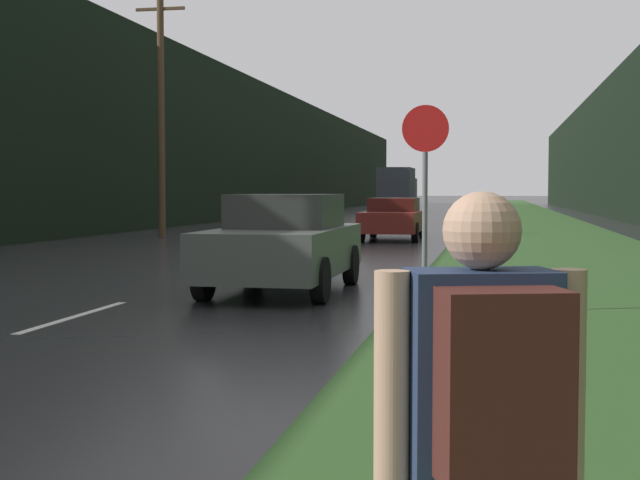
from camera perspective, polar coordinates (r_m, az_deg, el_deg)
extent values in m
cube|color=#2D5123|center=(38.81, 13.55, 0.66)|extent=(6.00, 240.00, 0.02)
cube|color=silver|center=(12.14, -15.38, -4.73)|extent=(0.12, 3.00, 0.01)
cube|color=silver|center=(18.63, -5.71, -1.91)|extent=(0.12, 3.00, 0.01)
cube|color=black|center=(51.18, -6.39, 6.04)|extent=(2.00, 140.00, 8.47)
cylinder|color=#4C3823|center=(32.27, -10.13, 7.78)|extent=(0.24, 0.24, 8.54)
cube|color=#4C3823|center=(32.79, -10.19, 14.35)|extent=(1.80, 0.10, 0.10)
cylinder|color=slate|center=(11.91, 6.72, 0.42)|extent=(0.07, 0.07, 2.16)
cylinder|color=#B71414|center=(11.92, 6.76, 7.10)|extent=(0.62, 0.02, 0.62)
cube|color=navy|center=(2.43, 10.23, -8.99)|extent=(0.43, 0.32, 0.60)
sphere|color=tan|center=(2.38, 10.33, 0.59)|extent=(0.21, 0.21, 0.21)
cylinder|color=tan|center=(2.37, 4.60, -8.83)|extent=(0.09, 0.09, 0.57)
cylinder|color=tan|center=(2.50, 15.58, -8.31)|extent=(0.09, 0.09, 0.57)
cube|color=#471E19|center=(2.24, 11.64, -9.27)|extent=(0.35, 0.26, 0.48)
cube|color=#4C514C|center=(14.49, -2.38, -0.67)|extent=(1.88, 4.48, 0.74)
cube|color=#2D302D|center=(14.68, -2.18, 1.88)|extent=(1.60, 2.02, 0.54)
cylinder|color=black|center=(12.98, 0.02, -2.59)|extent=(0.20, 0.69, 0.69)
cylinder|color=black|center=(13.43, -7.48, -2.42)|extent=(0.20, 0.69, 0.69)
cylinder|color=black|center=(15.70, 1.99, -1.59)|extent=(0.20, 0.69, 0.69)
cylinder|color=black|center=(16.08, -4.31, -1.49)|extent=(0.20, 0.69, 0.69)
cube|color=maroon|center=(30.10, 4.70, 1.21)|extent=(1.83, 4.69, 0.67)
cube|color=#40120F|center=(30.32, 4.76, 2.28)|extent=(1.56, 2.11, 0.45)
cylinder|color=black|center=(28.58, 6.11, 0.49)|extent=(0.20, 0.64, 0.64)
cylinder|color=black|center=(28.79, 2.65, 0.52)|extent=(0.20, 0.64, 0.64)
cylinder|color=black|center=(31.47, 6.58, 0.73)|extent=(0.20, 0.64, 0.64)
cylinder|color=black|center=(31.66, 3.43, 0.76)|extent=(0.20, 0.64, 0.64)
cube|color=black|center=(71.31, 5.23, 3.05)|extent=(2.30, 2.47, 2.23)
cube|color=#333842|center=(67.68, 4.91, 3.36)|extent=(2.42, 4.83, 2.98)
cylinder|color=black|center=(71.21, 4.28, 2.19)|extent=(0.28, 0.90, 0.90)
cylinder|color=black|center=(70.97, 6.13, 2.18)|extent=(0.28, 0.90, 0.90)
cylinder|color=black|center=(66.63, 3.81, 2.13)|extent=(0.28, 0.90, 0.90)
cylinder|color=black|center=(66.37, 5.78, 2.12)|extent=(0.28, 0.90, 0.90)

